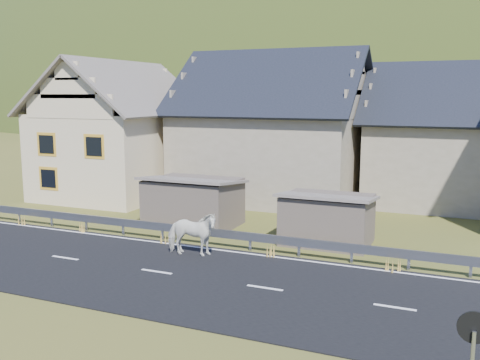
% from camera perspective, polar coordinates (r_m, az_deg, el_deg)
% --- Properties ---
extents(ground, '(160.00, 160.00, 0.00)m').
position_cam_1_polar(ground, '(19.00, -8.87, -9.75)').
color(ground, '#3D461B').
rests_on(ground, ground).
extents(road, '(60.00, 7.00, 0.04)m').
position_cam_1_polar(road, '(18.99, -8.88, -9.69)').
color(road, black).
rests_on(road, ground).
extents(lane_markings, '(60.00, 6.60, 0.01)m').
position_cam_1_polar(lane_markings, '(18.98, -8.88, -9.62)').
color(lane_markings, silver).
rests_on(lane_markings, road).
extents(guardrail, '(28.10, 0.09, 0.75)m').
position_cam_1_polar(guardrail, '(21.90, -3.79, -5.57)').
color(guardrail, '#93969B').
rests_on(guardrail, ground).
extents(shed_left, '(4.30, 3.30, 2.40)m').
position_cam_1_polar(shed_left, '(25.12, -4.97, -2.41)').
color(shed_left, brown).
rests_on(shed_left, ground).
extents(shed_right, '(3.80, 2.90, 2.20)m').
position_cam_1_polar(shed_right, '(22.40, 9.29, -4.18)').
color(shed_right, brown).
rests_on(shed_right, ground).
extents(house_cream, '(7.80, 9.80, 8.30)m').
position_cam_1_polar(house_cream, '(33.58, -12.76, 5.92)').
color(house_cream, beige).
rests_on(house_cream, ground).
extents(house_stone_a, '(10.80, 9.80, 8.90)m').
position_cam_1_polar(house_stone_a, '(32.04, 3.75, 6.47)').
color(house_stone_a, gray).
rests_on(house_stone_a, ground).
extents(house_stone_b, '(9.80, 8.80, 8.10)m').
position_cam_1_polar(house_stone_b, '(32.25, 22.06, 5.13)').
color(house_stone_b, gray).
rests_on(house_stone_b, ground).
extents(mountain, '(440.00, 280.00, 260.00)m').
position_cam_1_polar(mountain, '(196.99, 21.57, 0.88)').
color(mountain, '#273A14').
rests_on(mountain, ground).
extents(conifer_patch, '(76.00, 50.00, 28.00)m').
position_cam_1_polar(conifer_patch, '(140.89, -4.23, 9.07)').
color(conifer_patch, black).
rests_on(conifer_patch, ground).
extents(horse, '(1.28, 2.17, 1.72)m').
position_cam_1_polar(horse, '(20.41, -5.20, -5.70)').
color(horse, silver).
rests_on(horse, road).
extents(traffic_mirror, '(0.62, 0.18, 2.23)m').
position_cam_1_polar(traffic_mirror, '(11.05, 23.65, -15.60)').
color(traffic_mirror, '#93969B').
rests_on(traffic_mirror, ground).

